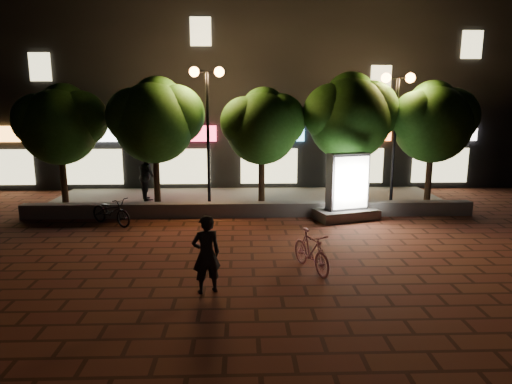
{
  "coord_description": "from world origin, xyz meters",
  "views": [
    {
      "loc": [
        -0.27,
        -11.68,
        4.06
      ],
      "look_at": [
        0.16,
        1.5,
        1.39
      ],
      "focal_mm": 31.73,
      "sensor_mm": 36.0,
      "label": 1
    }
  ],
  "objects_px": {
    "tree_left": "(156,117)",
    "tree_far_right": "(434,119)",
    "tree_far_left": "(61,122)",
    "tree_mid": "(263,124)",
    "street_lamp_right": "(397,105)",
    "scooter_pink": "(311,251)",
    "ad_kiosk": "(347,193)",
    "scooter_parked": "(111,211)",
    "street_lamp_left": "(207,102)",
    "tree_right": "(351,114)",
    "pedestrian": "(148,176)",
    "rider": "(206,254)"
  },
  "relations": [
    {
      "from": "tree_mid",
      "to": "street_lamp_right",
      "type": "height_order",
      "value": "street_lamp_right"
    },
    {
      "from": "street_lamp_right",
      "to": "ad_kiosk",
      "type": "relative_size",
      "value": 2.12
    },
    {
      "from": "tree_left",
      "to": "tree_far_right",
      "type": "height_order",
      "value": "tree_left"
    },
    {
      "from": "tree_far_right",
      "to": "pedestrian",
      "type": "distance_m",
      "value": 11.43
    },
    {
      "from": "tree_far_right",
      "to": "rider",
      "type": "distance_m",
      "value": 11.62
    },
    {
      "from": "ad_kiosk",
      "to": "scooter_parked",
      "type": "bearing_deg",
      "value": -176.41
    },
    {
      "from": "scooter_pink",
      "to": "ad_kiosk",
      "type": "bearing_deg",
      "value": 46.74
    },
    {
      "from": "tree_right",
      "to": "street_lamp_left",
      "type": "xyz_separation_m",
      "value": [
        -5.36,
        -0.26,
        0.46
      ]
    },
    {
      "from": "tree_far_left",
      "to": "tree_right",
      "type": "xyz_separation_m",
      "value": [
        10.8,
        0.0,
        0.27
      ]
    },
    {
      "from": "street_lamp_right",
      "to": "scooter_pink",
      "type": "height_order",
      "value": "street_lamp_right"
    },
    {
      "from": "tree_mid",
      "to": "scooter_pink",
      "type": "distance_m",
      "value": 7.36
    },
    {
      "from": "tree_far_left",
      "to": "scooter_pink",
      "type": "bearing_deg",
      "value": -39.12
    },
    {
      "from": "street_lamp_left",
      "to": "ad_kiosk",
      "type": "height_order",
      "value": "street_lamp_left"
    },
    {
      "from": "tree_mid",
      "to": "tree_far_right",
      "type": "height_order",
      "value": "tree_far_right"
    },
    {
      "from": "tree_right",
      "to": "street_lamp_right",
      "type": "height_order",
      "value": "tree_right"
    },
    {
      "from": "tree_left",
      "to": "scooter_parked",
      "type": "bearing_deg",
      "value": -115.01
    },
    {
      "from": "tree_far_left",
      "to": "tree_left",
      "type": "distance_m",
      "value": 3.51
    },
    {
      "from": "tree_left",
      "to": "pedestrian",
      "type": "xyz_separation_m",
      "value": [
        -0.63,
        1.12,
        -2.4
      ]
    },
    {
      "from": "tree_far_right",
      "to": "scooter_parked",
      "type": "xyz_separation_m",
      "value": [
        -11.65,
        -2.46,
        -2.9
      ]
    },
    {
      "from": "tree_far_left",
      "to": "street_lamp_left",
      "type": "distance_m",
      "value": 5.5
    },
    {
      "from": "tree_mid",
      "to": "street_lamp_right",
      "type": "distance_m",
      "value": 5.0
    },
    {
      "from": "tree_far_right",
      "to": "rider",
      "type": "xyz_separation_m",
      "value": [
        -8.09,
        -7.96,
        -2.51
      ]
    },
    {
      "from": "scooter_pink",
      "to": "tree_left",
      "type": "bearing_deg",
      "value": 104.52
    },
    {
      "from": "tree_far_left",
      "to": "rider",
      "type": "bearing_deg",
      "value": -53.38
    },
    {
      "from": "street_lamp_right",
      "to": "scooter_pink",
      "type": "bearing_deg",
      "value": -122.16
    },
    {
      "from": "scooter_parked",
      "to": "rider",
      "type": "bearing_deg",
      "value": -112.48
    },
    {
      "from": "ad_kiosk",
      "to": "pedestrian",
      "type": "xyz_separation_m",
      "value": [
        -7.45,
        3.08,
        0.12
      ]
    },
    {
      "from": "tree_mid",
      "to": "ad_kiosk",
      "type": "distance_m",
      "value": 4.13
    },
    {
      "from": "tree_left",
      "to": "pedestrian",
      "type": "distance_m",
      "value": 2.72
    },
    {
      "from": "scooter_pink",
      "to": "rider",
      "type": "relative_size",
      "value": 0.97
    },
    {
      "from": "ad_kiosk",
      "to": "scooter_pink",
      "type": "distance_m",
      "value": 5.23
    },
    {
      "from": "scooter_pink",
      "to": "pedestrian",
      "type": "distance_m",
      "value": 9.63
    },
    {
      "from": "ad_kiosk",
      "to": "rider",
      "type": "bearing_deg",
      "value": -126.29
    },
    {
      "from": "tree_mid",
      "to": "street_lamp_left",
      "type": "bearing_deg",
      "value": -172.69
    },
    {
      "from": "pedestrian",
      "to": "ad_kiosk",
      "type": "bearing_deg",
      "value": -131.71
    },
    {
      "from": "street_lamp_right",
      "to": "tree_mid",
      "type": "bearing_deg",
      "value": 176.96
    },
    {
      "from": "ad_kiosk",
      "to": "tree_far_right",
      "type": "bearing_deg",
      "value": 28.07
    },
    {
      "from": "tree_mid",
      "to": "ad_kiosk",
      "type": "xyz_separation_m",
      "value": [
        2.82,
        -1.96,
        -2.29
      ]
    },
    {
      "from": "tree_mid",
      "to": "tree_right",
      "type": "xyz_separation_m",
      "value": [
        3.31,
        0.0,
        0.35
      ]
    },
    {
      "from": "street_lamp_left",
      "to": "scooter_parked",
      "type": "relative_size",
      "value": 2.89
    },
    {
      "from": "scooter_parked",
      "to": "street_lamp_left",
      "type": "bearing_deg",
      "value": -20.0
    },
    {
      "from": "tree_left",
      "to": "street_lamp_left",
      "type": "distance_m",
      "value": 2.05
    },
    {
      "from": "ad_kiosk",
      "to": "scooter_parked",
      "type": "height_order",
      "value": "ad_kiosk"
    },
    {
      "from": "tree_mid",
      "to": "scooter_parked",
      "type": "relative_size",
      "value": 2.51
    },
    {
      "from": "tree_far_left",
      "to": "tree_mid",
      "type": "height_order",
      "value": "tree_far_left"
    },
    {
      "from": "scooter_pink",
      "to": "scooter_parked",
      "type": "height_order",
      "value": "scooter_pink"
    },
    {
      "from": "street_lamp_right",
      "to": "pedestrian",
      "type": "distance_m",
      "value": 10.09
    },
    {
      "from": "street_lamp_right",
      "to": "scooter_pink",
      "type": "relative_size",
      "value": 2.99
    },
    {
      "from": "tree_right",
      "to": "tree_far_right",
      "type": "xyz_separation_m",
      "value": [
        3.2,
        -0.0,
        -0.2
      ]
    },
    {
      "from": "scooter_parked",
      "to": "tree_far_right",
      "type": "bearing_deg",
      "value": -43.48
    }
  ]
}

